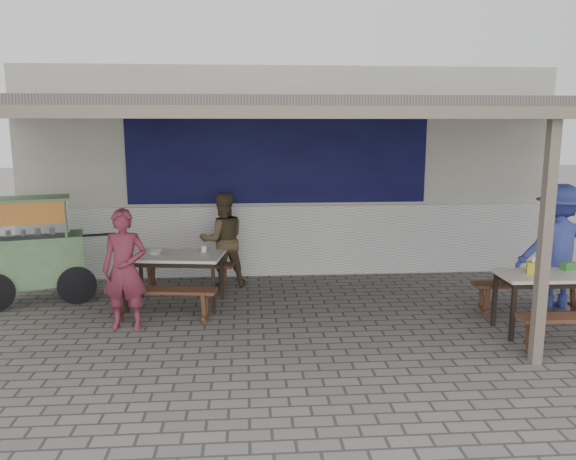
# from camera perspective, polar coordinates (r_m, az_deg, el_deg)

# --- Properties ---
(ground) EXTENTS (60.00, 60.00, 0.00)m
(ground) POSITION_cam_1_polar(r_m,az_deg,el_deg) (6.91, 2.21, -10.91)
(ground) COLOR slate
(ground) RESTS_ON ground
(back_wall) EXTENTS (9.00, 1.28, 3.50)m
(back_wall) POSITION_cam_1_polar(r_m,az_deg,el_deg) (10.03, -0.04, 5.90)
(back_wall) COLOR beige
(back_wall) RESTS_ON ground
(warung_roof) EXTENTS (9.00, 4.21, 2.81)m
(warung_roof) POSITION_cam_1_polar(r_m,az_deg,el_deg) (7.34, 1.69, 12.00)
(warung_roof) COLOR #5C534F
(warung_roof) RESTS_ON ground
(table_left) EXTENTS (1.42, 0.94, 0.75)m
(table_left) POSITION_cam_1_polar(r_m,az_deg,el_deg) (8.07, -11.43, -2.98)
(table_left) COLOR white
(table_left) RESTS_ON ground
(bench_left_street) EXTENTS (1.46, 0.47, 0.45)m
(bench_left_street) POSITION_cam_1_polar(r_m,az_deg,el_deg) (7.51, -12.68, -6.68)
(bench_left_street) COLOR brown
(bench_left_street) RESTS_ON ground
(bench_left_wall) EXTENTS (1.46, 0.47, 0.45)m
(bench_left_wall) POSITION_cam_1_polar(r_m,az_deg,el_deg) (8.79, -10.20, -4.08)
(bench_left_wall) COLOR brown
(bench_left_wall) RESTS_ON ground
(table_right) EXTENTS (1.49, 0.67, 0.75)m
(table_right) POSITION_cam_1_polar(r_m,az_deg,el_deg) (7.64, 25.86, -4.59)
(table_right) COLOR white
(table_right) RESTS_ON ground
(bench_right_wall) EXTENTS (1.58, 0.31, 0.45)m
(bench_right_wall) POSITION_cam_1_polar(r_m,az_deg,el_deg) (8.30, 23.45, -5.64)
(bench_right_wall) COLOR brown
(bench_right_wall) RESTS_ON ground
(vendor_cart) EXTENTS (1.81, 1.11, 1.53)m
(vendor_cart) POSITION_cam_1_polar(r_m,az_deg,el_deg) (8.89, -24.42, -1.44)
(vendor_cart) COLOR #7AA66E
(vendor_cart) RESTS_ON ground
(patron_street_side) EXTENTS (0.59, 0.41, 1.53)m
(patron_street_side) POSITION_cam_1_polar(r_m,az_deg,el_deg) (7.29, -16.25, -3.89)
(patron_street_side) COLOR maroon
(patron_street_side) RESTS_ON ground
(patron_wall_side) EXTENTS (0.85, 0.73, 1.50)m
(patron_wall_side) POSITION_cam_1_polar(r_m,az_deg,el_deg) (8.94, -6.64, -1.01)
(patron_wall_side) COLOR brown
(patron_wall_side) RESTS_ON ground
(patron_right_table) EXTENTS (1.16, 0.70, 1.75)m
(patron_right_table) POSITION_cam_1_polar(r_m,az_deg,el_deg) (8.69, 25.65, -1.50)
(patron_right_table) COLOR #3A47A2
(patron_right_table) RESTS_ON ground
(tissue_box) EXTENTS (0.18, 0.18, 0.14)m
(tissue_box) POSITION_cam_1_polar(r_m,az_deg,el_deg) (7.49, 23.63, -3.53)
(tissue_box) COLOR gold
(tissue_box) RESTS_ON table_right
(donation_box) EXTENTS (0.18, 0.14, 0.10)m
(donation_box) POSITION_cam_1_polar(r_m,az_deg,el_deg) (7.86, 26.56, -3.27)
(donation_box) COLOR #387E39
(donation_box) RESTS_ON table_right
(condiment_jar) EXTENTS (0.08, 0.08, 0.09)m
(condiment_jar) POSITION_cam_1_polar(r_m,az_deg,el_deg) (8.13, -8.54, -1.90)
(condiment_jar) COLOR white
(condiment_jar) RESTS_ON table_left
(condiment_bowl) EXTENTS (0.21, 0.21, 0.05)m
(condiment_bowl) POSITION_cam_1_polar(r_m,az_deg,el_deg) (8.13, -13.35, -2.21)
(condiment_bowl) COLOR white
(condiment_bowl) RESTS_ON table_left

